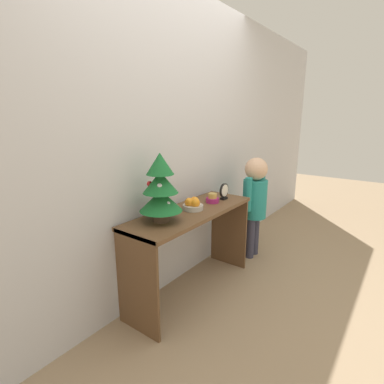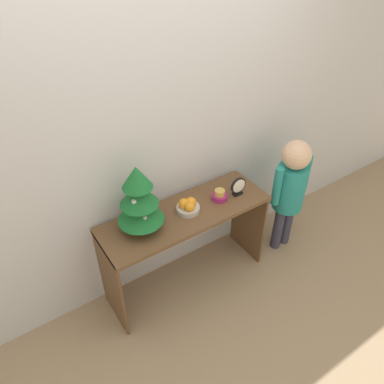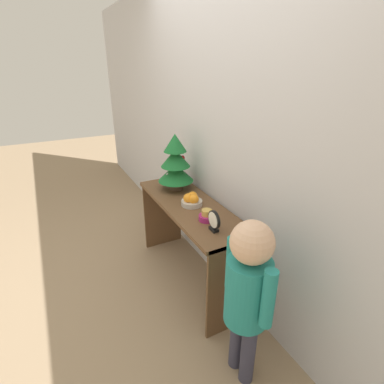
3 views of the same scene
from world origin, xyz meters
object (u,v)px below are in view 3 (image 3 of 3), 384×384
(fruit_bowl, at_px, (192,200))
(desk_clock, at_px, (214,221))
(singing_bowl, at_px, (207,216))
(child_figure, at_px, (248,287))
(mini_tree, at_px, (175,163))

(fruit_bowl, bearing_deg, desk_clock, -6.36)
(singing_bowl, bearing_deg, fruit_bowl, 176.53)
(singing_bowl, bearing_deg, child_figure, -9.74)
(child_figure, bearing_deg, mini_tree, 173.17)
(child_figure, bearing_deg, singing_bowl, 170.26)
(fruit_bowl, bearing_deg, mini_tree, 175.95)
(singing_bowl, bearing_deg, desk_clock, -11.50)
(child_figure, bearing_deg, desk_clock, 170.79)
(mini_tree, distance_m, desk_clock, 0.80)
(fruit_bowl, relative_size, desk_clock, 1.13)
(fruit_bowl, xyz_separation_m, child_figure, (0.92, -0.13, -0.11))
(mini_tree, xyz_separation_m, desk_clock, (0.78, -0.07, -0.17))
(fruit_bowl, xyz_separation_m, desk_clock, (0.42, -0.05, 0.03))
(desk_clock, bearing_deg, child_figure, -9.21)
(fruit_bowl, relative_size, child_figure, 0.16)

